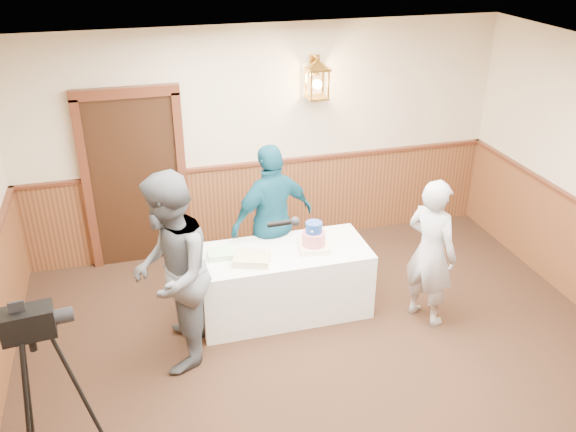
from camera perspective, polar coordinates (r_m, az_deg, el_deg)
The scene contains 9 objects.
room_shell at distance 4.83m, azimuth 5.69°, elevation -3.27°, with size 6.02×7.02×2.81m.
display_table at distance 6.55m, azimuth -0.47°, elevation -6.11°, with size 1.80×0.80×0.75m, color white.
tiered_cake at distance 6.33m, azimuth 2.41°, elevation -2.15°, with size 0.34×0.34×0.31m.
sheet_cake_yellow at distance 6.15m, azimuth -3.44°, elevation -4.04°, with size 0.36×0.27×0.07m, color tan.
sheet_cake_green at distance 6.28m, azimuth -6.26°, elevation -3.54°, with size 0.27×0.22×0.06m, color #9CDC9B.
interviewer at distance 5.66m, azimuth -10.93°, elevation -5.32°, with size 1.57×1.07×1.94m.
baker at distance 6.39m, azimuth 13.22°, elevation -3.33°, with size 0.58×0.38×1.60m, color #AAAAAF.
assistant_p at distance 6.70m, azimuth -1.44°, elevation -0.39°, with size 1.03×0.43×1.75m, color navy.
tv_camera_rig at distance 5.06m, azimuth -21.73°, elevation -15.71°, with size 0.58×0.54×1.47m.
Camera 1 is at (-1.63, -3.44, 3.91)m, focal length 38.00 mm.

